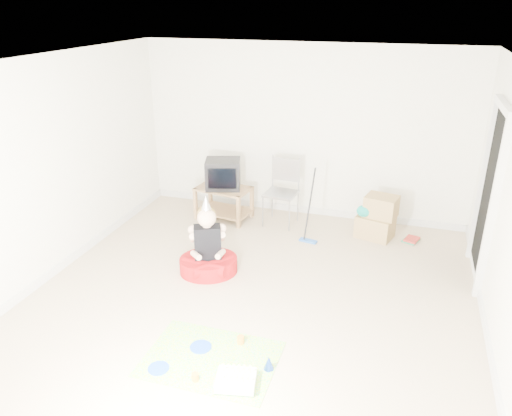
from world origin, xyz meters
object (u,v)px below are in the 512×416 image
(tv_stand, at_px, (224,200))
(folding_chair, at_px, (281,193))
(seated_woman, at_px, (208,256))
(birthday_cake, at_px, (236,381))
(cardboard_boxes, at_px, (377,218))
(crt_tv, at_px, (223,174))

(tv_stand, xyz_separation_m, folding_chair, (0.89, 0.05, 0.20))
(seated_woman, bearing_deg, birthday_cake, -61.04)
(cardboard_boxes, bearing_deg, folding_chair, 178.51)
(crt_tv, distance_m, cardboard_boxes, 2.34)
(folding_chair, bearing_deg, birthday_cake, -81.87)
(crt_tv, bearing_deg, tv_stand, 0.00)
(crt_tv, xyz_separation_m, seated_woman, (0.40, -1.61, -0.50))
(cardboard_boxes, height_order, birthday_cake, cardboard_boxes)
(crt_tv, distance_m, birthday_cake, 3.72)
(tv_stand, height_order, birthday_cake, tv_stand)
(seated_woman, bearing_deg, cardboard_boxes, 40.53)
(tv_stand, relative_size, birthday_cake, 2.22)
(crt_tv, distance_m, seated_woman, 1.73)
(tv_stand, height_order, cardboard_boxes, cardboard_boxes)
(cardboard_boxes, bearing_deg, tv_stand, -179.58)
(folding_chair, distance_m, seated_woman, 1.76)
(crt_tv, bearing_deg, birthday_cake, -84.84)
(seated_woman, distance_m, birthday_cake, 2.04)
(tv_stand, xyz_separation_m, seated_woman, (0.40, -1.61, -0.07))
(tv_stand, bearing_deg, folding_chair, 3.45)
(tv_stand, distance_m, seated_woman, 1.66)
(folding_chair, xyz_separation_m, birthday_cake, (0.49, -3.44, -0.44))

